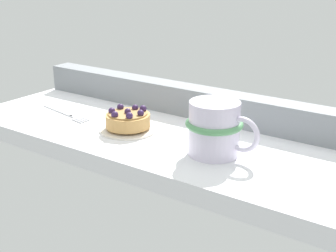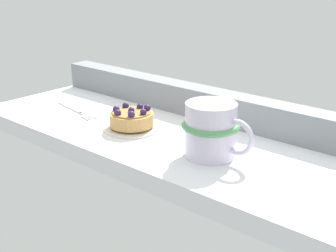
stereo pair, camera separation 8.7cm
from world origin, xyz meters
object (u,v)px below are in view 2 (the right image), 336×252
object	(u,v)px
dessert_plate	(132,127)
dessert_fork	(75,110)
raspberry_tart	(132,118)
coffee_mug	(212,130)

from	to	relation	value
dessert_plate	dessert_fork	xyz separation A→B (cm)	(-18.63, 0.15, -0.12)
raspberry_tart	coffee_mug	world-z (taller)	coffee_mug
dessert_plate	raspberry_tart	distance (cm)	2.07
dessert_plate	raspberry_tart	xyz separation A→B (cm)	(-0.00, 0.01, 2.07)
coffee_mug	dessert_plate	bearing A→B (deg)	178.18
dessert_plate	dessert_fork	size ratio (longest dim) A/B	0.70
dessert_plate	raspberry_tart	world-z (taller)	raspberry_tart
dessert_plate	coffee_mug	xyz separation A→B (cm)	(20.46, -0.65, 4.59)
raspberry_tart	dessert_plate	bearing A→B (deg)	-53.95
dessert_plate	dessert_fork	bearing A→B (deg)	179.55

